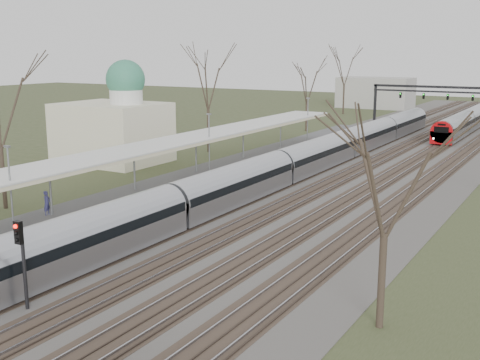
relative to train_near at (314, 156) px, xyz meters
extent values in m
cube|color=#474442|center=(2.50, 11.06, -1.43)|extent=(24.00, 160.00, 0.10)
cube|color=#4C3828|center=(-3.50, 11.06, -1.39)|extent=(2.60, 160.00, 0.06)
cube|color=gray|center=(-4.22, 11.06, -1.32)|extent=(0.07, 160.00, 0.12)
cube|color=gray|center=(-2.78, 11.06, -1.32)|extent=(0.07, 160.00, 0.12)
cube|color=#4C3828|center=(0.00, 11.06, -1.39)|extent=(2.60, 160.00, 0.06)
cube|color=gray|center=(-0.72, 11.06, -1.32)|extent=(0.07, 160.00, 0.12)
cube|color=gray|center=(0.72, 11.06, -1.32)|extent=(0.07, 160.00, 0.12)
cube|color=#4C3828|center=(3.50, 11.06, -1.39)|extent=(2.60, 160.00, 0.06)
cube|color=gray|center=(2.78, 11.06, -1.32)|extent=(0.07, 160.00, 0.12)
cube|color=gray|center=(4.22, 11.06, -1.32)|extent=(0.07, 160.00, 0.12)
cube|color=#4C3828|center=(7.00, 11.06, -1.39)|extent=(2.60, 160.00, 0.06)
cube|color=gray|center=(6.28, 11.06, -1.32)|extent=(0.07, 160.00, 0.12)
cube|color=gray|center=(7.72, 11.06, -1.32)|extent=(0.07, 160.00, 0.12)
cube|color=#4C3828|center=(10.50, 11.06, -1.39)|extent=(2.60, 160.00, 0.06)
cube|color=gray|center=(9.78, 11.06, -1.32)|extent=(0.07, 160.00, 0.12)
cube|color=gray|center=(11.22, 11.06, -1.32)|extent=(0.07, 160.00, 0.12)
cube|color=#9E9B93|center=(-6.55, -6.44, -0.98)|extent=(3.50, 69.00, 1.00)
cylinder|color=slate|center=(-6.55, -25.94, 1.02)|extent=(0.14, 0.14, 3.00)
cylinder|color=slate|center=(-6.55, -17.94, 1.02)|extent=(0.14, 0.14, 3.00)
cylinder|color=slate|center=(-6.55, -9.94, 1.02)|extent=(0.14, 0.14, 3.00)
cylinder|color=slate|center=(-6.55, -1.94, 1.02)|extent=(0.14, 0.14, 3.00)
cylinder|color=slate|center=(-6.55, 6.06, 1.02)|extent=(0.14, 0.14, 3.00)
cube|color=silver|center=(-6.55, -10.94, 2.57)|extent=(4.10, 50.00, 0.12)
cube|color=beige|center=(-6.55, -10.94, 2.40)|extent=(4.10, 50.00, 0.25)
cube|color=beige|center=(-19.50, -5.94, 1.52)|extent=(10.00, 8.00, 6.00)
cylinder|color=silver|center=(-17.50, -5.94, 5.72)|extent=(3.20, 3.20, 2.50)
sphere|color=#2F775A|center=(-17.50, -5.94, 6.92)|extent=(3.80, 3.80, 3.80)
cube|color=black|center=(-7.50, 41.06, 1.52)|extent=(0.35, 0.35, 6.00)
cube|color=black|center=(2.75, 41.06, 4.42)|extent=(21.00, 0.35, 0.35)
cube|color=black|center=(2.75, 41.06, 3.72)|extent=(21.00, 0.25, 0.25)
cube|color=black|center=(-3.50, 40.86, 3.02)|extent=(0.32, 0.22, 0.85)
sphere|color=#0CFF19|center=(-3.50, 40.72, 3.27)|extent=(0.16, 0.16, 0.16)
cube|color=black|center=(0.00, 40.86, 3.02)|extent=(0.32, 0.22, 0.85)
sphere|color=#0CFF19|center=(0.00, 40.72, 3.27)|extent=(0.16, 0.16, 0.16)
cube|color=black|center=(3.50, 40.86, 3.02)|extent=(0.32, 0.22, 0.85)
sphere|color=#0CFF19|center=(3.50, 40.72, 3.27)|extent=(0.16, 0.16, 0.16)
cube|color=black|center=(7.00, 40.86, 3.02)|extent=(0.32, 0.22, 0.85)
sphere|color=#0CFF19|center=(7.00, 40.72, 3.27)|extent=(0.16, 0.16, 0.16)
cylinder|color=#2D231C|center=(-13.50, -23.94, 0.77)|extent=(0.30, 0.30, 4.50)
cylinder|color=#2D231C|center=(-14.50, 4.06, 1.00)|extent=(0.30, 0.30, 4.95)
cylinder|color=#2D231C|center=(15.50, -28.94, 0.55)|extent=(0.30, 0.30, 4.05)
cube|color=#989AA1|center=(0.00, 0.24, -0.38)|extent=(2.55, 75.00, 1.60)
cylinder|color=#989AA1|center=(0.00, 0.24, 0.27)|extent=(2.60, 74.70, 2.60)
cube|color=black|center=(0.00, 0.24, 0.37)|extent=(2.62, 74.40, 0.55)
cube|color=black|center=(0.00, 0.24, -1.30)|extent=(1.80, 74.00, 0.35)
cube|color=#A8090D|center=(7.00, 21.45, -0.43)|extent=(2.55, 0.50, 1.50)
cylinder|color=#A8090D|center=(7.00, 21.50, 0.27)|extent=(2.60, 0.60, 2.60)
cube|color=black|center=(7.00, 21.23, 0.57)|extent=(1.70, 0.12, 0.70)
sphere|color=white|center=(6.15, 21.25, -0.53)|extent=(0.22, 0.22, 0.22)
sphere|color=white|center=(7.85, 21.25, -0.53)|extent=(0.22, 0.22, 0.22)
imported|color=navy|center=(-6.75, -26.10, 0.30)|extent=(0.50, 0.64, 1.56)
cylinder|color=black|center=(1.75, -35.04, 0.52)|extent=(0.16, 0.16, 4.00)
cube|color=black|center=(1.75, -35.19, 2.12)|extent=(0.35, 0.22, 1.00)
sphere|color=#FF0C05|center=(1.75, -35.32, 2.42)|extent=(0.18, 0.18, 0.18)
camera|label=1|loc=(22.07, -51.41, 9.59)|focal=45.00mm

